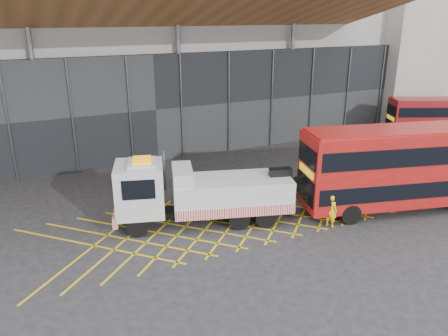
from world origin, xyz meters
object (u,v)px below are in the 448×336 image
bus_towed (406,165)px  worker (331,210)px  recovery_truck (198,192)px  bus_second (444,118)px

bus_towed → worker: bus_towed is taller
recovery_truck → bus_towed: size_ratio=0.90×
bus_second → worker: size_ratio=5.21×
bus_towed → bus_second: 16.64m
bus_towed → bus_second: size_ratio=1.28×
recovery_truck → worker: recovery_truck is taller
recovery_truck → worker: size_ratio=6.03×
recovery_truck → bus_second: (25.44, 5.49, 0.36)m
recovery_truck → worker: (6.25, -3.39, -0.87)m
recovery_truck → worker: bearing=-11.9°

